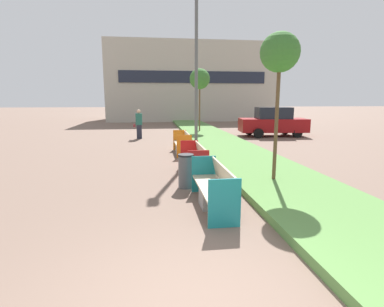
{
  "coord_description": "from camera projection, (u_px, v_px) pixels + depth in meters",
  "views": [
    {
      "loc": [
        -0.4,
        -2.86,
        2.37
      ],
      "look_at": [
        0.9,
        6.77,
        0.6
      ],
      "focal_mm": 28.0,
      "sensor_mm": 36.0,
      "label": 1
    }
  ],
  "objects": [
    {
      "name": "parked_car_distant",
      "position": [
        273.0,
        122.0,
        19.24
      ],
      "size": [
        4.37,
        2.21,
        1.86
      ],
      "rotation": [
        0.0,
        0.0,
        -0.11
      ],
      "color": "maroon",
      "rests_on": "ground"
    },
    {
      "name": "litter_bin",
      "position": [
        186.0,
        171.0,
        8.08
      ],
      "size": [
        0.43,
        0.43,
        0.92
      ],
      "color": "#4C4F51",
      "rests_on": "ground"
    },
    {
      "name": "sapling_tree_near",
      "position": [
        280.0,
        54.0,
        7.75
      ],
      "size": [
        1.03,
        1.03,
        4.08
      ],
      "color": "brown",
      "rests_on": "ground"
    },
    {
      "name": "sapling_tree_far",
      "position": [
        200.0,
        79.0,
        20.48
      ],
      "size": [
        1.4,
        1.4,
        4.43
      ],
      "color": "brown",
      "rests_on": "ground"
    },
    {
      "name": "street_lamp_post",
      "position": [
        196.0,
        56.0,
        12.68
      ],
      "size": [
        0.24,
        0.44,
        7.61
      ],
      "color": "#56595B",
      "rests_on": "ground"
    },
    {
      "name": "bench_orange_frame",
      "position": [
        183.0,
        145.0,
        13.19
      ],
      "size": [
        0.65,
        2.01,
        0.94
      ],
      "color": "gray",
      "rests_on": "ground"
    },
    {
      "name": "building_backdrop",
      "position": [
        188.0,
        83.0,
        35.11
      ],
      "size": [
        18.06,
        8.81,
        8.37
      ],
      "color": "#B2AD9E",
      "rests_on": "ground"
    },
    {
      "name": "planter_grass_strip",
      "position": [
        223.0,
        144.0,
        15.37
      ],
      "size": [
        2.8,
        120.0,
        0.18
      ],
      "color": "#568442",
      "rests_on": "ground"
    },
    {
      "name": "bench_red_frame",
      "position": [
        195.0,
        162.0,
        9.6
      ],
      "size": [
        0.65,
        2.14,
        0.94
      ],
      "color": "gray",
      "rests_on": "ground"
    },
    {
      "name": "bench_teal_frame",
      "position": [
        214.0,
        190.0,
        6.64
      ],
      "size": [
        0.65,
        2.28,
        0.94
      ],
      "color": "gray",
      "rests_on": "ground"
    },
    {
      "name": "pedestrian_walking",
      "position": [
        139.0,
        124.0,
        18.02
      ],
      "size": [
        0.53,
        0.24,
        1.76
      ],
      "color": "#232633",
      "rests_on": "ground"
    }
  ]
}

